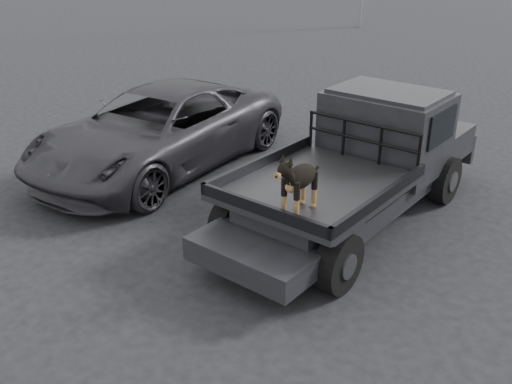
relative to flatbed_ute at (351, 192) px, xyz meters
The scene contains 6 objects.
ground 1.94m from the flatbed_ute, 95.15° to the right, with size 120.00×120.00×0.00m, color black.
flatbed_ute is the anchor object (origin of this frame).
ute_cab 1.31m from the flatbed_ute, 90.00° to the left, with size 1.72×1.30×0.88m, color black, non-canonical shape.
headache_rack 0.76m from the flatbed_ute, 90.00° to the left, with size 1.80×0.08×0.55m, color black, non-canonical shape.
dog 1.95m from the flatbed_ute, 81.64° to the right, with size 0.32×0.60×0.74m, color black, non-canonical shape.
parked_suv 3.80m from the flatbed_ute, behind, with size 2.40×5.20×1.45m, color #2C2B30.
Camera 1 is at (3.86, -4.95, 3.96)m, focal length 40.00 mm.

